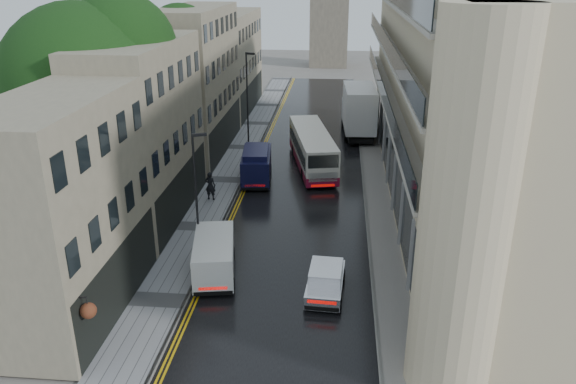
% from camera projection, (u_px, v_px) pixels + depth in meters
% --- Properties ---
extents(road, '(9.00, 85.00, 0.02)m').
position_uv_depth(road, '(303.00, 183.00, 42.01)').
color(road, black).
rests_on(road, ground).
extents(left_sidewalk, '(2.70, 85.00, 0.12)m').
position_uv_depth(left_sidewalk, '(226.00, 180.00, 42.49)').
color(left_sidewalk, gray).
rests_on(left_sidewalk, ground).
extents(right_sidewalk, '(1.80, 85.00, 0.12)m').
position_uv_depth(right_sidewalk, '(375.00, 185.00, 41.53)').
color(right_sidewalk, slate).
rests_on(right_sidewalk, ground).
extents(old_shop_row, '(4.50, 56.00, 12.00)m').
position_uv_depth(old_shop_row, '(183.00, 95.00, 42.89)').
color(old_shop_row, gray).
rests_on(old_shop_row, ground).
extents(modern_block, '(8.00, 40.00, 14.00)m').
position_uv_depth(modern_block, '(457.00, 98.00, 37.13)').
color(modern_block, '#C1AE90').
rests_on(modern_block, ground).
extents(tree_near, '(10.56, 10.56, 13.89)m').
position_uv_depth(tree_near, '(87.00, 113.00, 33.56)').
color(tree_near, black).
rests_on(tree_near, ground).
extents(tree_far, '(9.24, 9.24, 12.46)m').
position_uv_depth(tree_far, '(159.00, 83.00, 45.81)').
color(tree_far, black).
rests_on(tree_far, ground).
extents(cream_bus, '(4.54, 11.04, 2.94)m').
position_uv_depth(cream_bus, '(303.00, 162.00, 42.10)').
color(cream_bus, silver).
rests_on(cream_bus, road).
extents(white_lorry, '(3.23, 9.30, 4.81)m').
position_uv_depth(white_lorry, '(346.00, 116.00, 51.24)').
color(white_lorry, silver).
rests_on(white_lorry, road).
extents(silver_hatchback, '(1.92, 3.97, 1.45)m').
position_uv_depth(silver_hatchback, '(307.00, 293.00, 26.50)').
color(silver_hatchback, silver).
rests_on(silver_hatchback, road).
extents(white_van, '(2.78, 4.94, 2.11)m').
position_uv_depth(white_van, '(194.00, 274.00, 27.55)').
color(white_van, silver).
rests_on(white_van, road).
extents(navy_van, '(2.55, 5.35, 2.64)m').
position_uv_depth(navy_van, '(242.00, 172.00, 40.45)').
color(navy_van, black).
rests_on(navy_van, road).
extents(pedestrian, '(0.79, 0.58, 1.99)m').
position_uv_depth(pedestrian, '(210.00, 186.00, 38.50)').
color(pedestrian, black).
rests_on(pedestrian, left_sidewalk).
extents(lamp_post_near, '(0.80, 0.42, 6.99)m').
position_uv_depth(lamp_post_near, '(196.00, 197.00, 30.01)').
color(lamp_post_near, black).
rests_on(lamp_post_near, left_sidewalk).
extents(lamp_post_far, '(0.92, 0.51, 8.04)m').
position_uv_depth(lamp_post_far, '(247.00, 98.00, 50.17)').
color(lamp_post_far, black).
rests_on(lamp_post_far, left_sidewalk).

